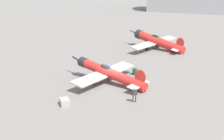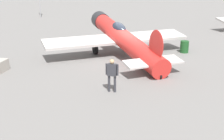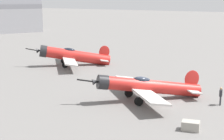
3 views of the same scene
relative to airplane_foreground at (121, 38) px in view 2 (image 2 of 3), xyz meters
name	(u,v)px [view 2 (image 2 of 3)]	position (x,y,z in m)	size (l,w,h in m)	color
ground_plane	(124,58)	(0.38, -0.35, -1.33)	(400.00, 400.00, 0.00)	slate
airplane_foreground	(121,38)	(0.00, 0.00, 0.00)	(9.49, 9.52, 2.73)	red
ground_crew_mechanic	(112,72)	(2.23, -6.24, -0.34)	(0.63, 0.29, 1.63)	#2D2D33
fuel_drum	(184,47)	(3.75, 2.96, -0.89)	(0.65, 0.65, 0.87)	#19471E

